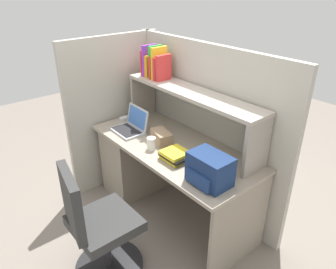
% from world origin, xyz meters
% --- Properties ---
extents(ground_plane, '(8.00, 8.00, 0.00)m').
position_xyz_m(ground_plane, '(0.00, 0.00, 0.00)').
color(ground_plane, slate).
extents(desk, '(1.60, 0.70, 0.73)m').
position_xyz_m(desk, '(-0.39, 0.00, 0.40)').
color(desk, gray).
rests_on(desk, ground_plane).
extents(cubicle_partition_rear, '(1.84, 0.05, 1.55)m').
position_xyz_m(cubicle_partition_rear, '(0.00, 0.38, 0.78)').
color(cubicle_partition_rear, '#B2ADA0').
rests_on(cubicle_partition_rear, ground_plane).
extents(cubicle_partition_left, '(0.05, 1.06, 1.55)m').
position_xyz_m(cubicle_partition_left, '(-0.85, -0.05, 0.78)').
color(cubicle_partition_left, '#B2ADA0').
rests_on(cubicle_partition_left, ground_plane).
extents(overhead_hutch, '(1.44, 0.28, 0.45)m').
position_xyz_m(overhead_hutch, '(0.00, 0.20, 1.08)').
color(overhead_hutch, gray).
rests_on(overhead_hutch, desk).
extents(reference_books_on_shelf, '(0.27, 0.18, 0.29)m').
position_xyz_m(reference_books_on_shelf, '(-0.48, 0.20, 1.31)').
color(reference_books_on_shelf, red).
rests_on(reference_books_on_shelf, overhead_hutch).
extents(laptop, '(0.32, 0.26, 0.22)m').
position_xyz_m(laptop, '(-0.46, -0.11, 0.78)').
color(laptop, '#B7BABF').
rests_on(laptop, desk).
extents(backpack, '(0.30, 0.23, 0.22)m').
position_xyz_m(backpack, '(0.58, -0.16, 0.84)').
color(backpack, navy).
rests_on(backpack, desk).
extents(computer_mouse, '(0.07, 0.11, 0.03)m').
position_xyz_m(computer_mouse, '(-0.71, -0.03, 0.75)').
color(computer_mouse, silver).
rests_on(computer_mouse, desk).
extents(paper_cup, '(0.08, 0.08, 0.10)m').
position_xyz_m(paper_cup, '(-0.06, -0.18, 0.78)').
color(paper_cup, white).
rests_on(paper_cup, desk).
extents(tissue_box, '(0.24, 0.17, 0.10)m').
position_xyz_m(tissue_box, '(-0.11, -0.03, 0.78)').
color(tissue_box, '#9E7F60').
rests_on(tissue_box, desk).
extents(desk_book_stack, '(0.22, 0.20, 0.08)m').
position_xyz_m(desk_book_stack, '(0.19, -0.13, 0.77)').
color(desk_book_stack, yellow).
rests_on(desk_book_stack, desk).
extents(office_chair, '(0.52, 0.52, 0.93)m').
position_xyz_m(office_chair, '(0.18, -0.85, 0.39)').
color(office_chair, black).
rests_on(office_chair, ground_plane).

